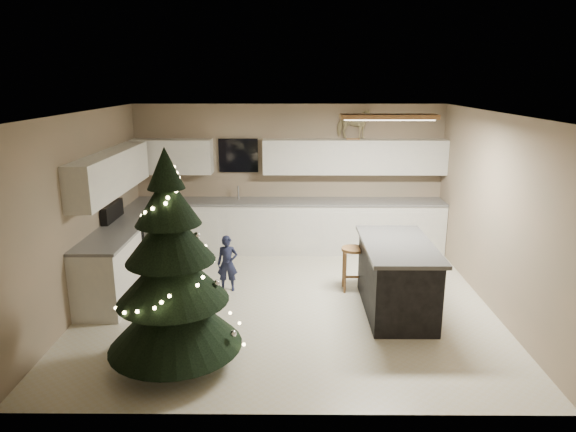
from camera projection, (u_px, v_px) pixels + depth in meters
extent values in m
plane|color=beige|center=(288.00, 302.00, 7.18)|extent=(5.50, 5.50, 0.00)
cube|color=#997D64|center=(289.00, 177.00, 9.26)|extent=(5.50, 0.02, 2.60)
cube|color=#997D64|center=(286.00, 284.00, 4.43)|extent=(5.50, 0.02, 2.60)
cube|color=#997D64|center=(83.00, 212.00, 6.87)|extent=(0.02, 5.00, 2.60)
cube|color=#997D64|center=(494.00, 212.00, 6.83)|extent=(0.02, 5.00, 2.60)
cube|color=silver|center=(288.00, 113.00, 6.51)|extent=(5.50, 5.00, 0.02)
cube|color=#965C38|center=(389.00, 116.00, 6.61)|extent=(1.25, 0.32, 0.06)
cube|color=white|center=(388.00, 119.00, 6.62)|extent=(1.15, 0.24, 0.02)
cube|color=silver|center=(289.00, 227.00, 9.19)|extent=(5.48, 0.60, 0.90)
cube|color=silver|center=(124.00, 257.00, 7.66)|extent=(0.60, 2.60, 0.90)
cube|color=slate|center=(289.00, 202.00, 9.06)|extent=(5.48, 0.62, 0.04)
cube|color=slate|center=(122.00, 226.00, 7.54)|extent=(0.62, 2.60, 0.04)
cube|color=silver|center=(172.00, 157.00, 9.00)|extent=(1.40, 0.35, 0.60)
cube|color=silver|center=(354.00, 157.00, 8.98)|extent=(3.20, 0.35, 0.60)
cube|color=silver|center=(112.00, 173.00, 7.46)|extent=(0.35, 2.60, 0.60)
cube|color=black|center=(238.00, 155.00, 9.14)|extent=(0.70, 0.04, 0.60)
cube|color=#99999E|center=(238.00, 203.00, 9.08)|extent=(0.55, 0.40, 0.06)
cylinder|color=#99999E|center=(238.00, 193.00, 9.14)|extent=(0.03, 0.03, 0.24)
cube|color=black|center=(132.00, 250.00, 7.95)|extent=(0.64, 0.75, 0.90)
cube|color=black|center=(112.00, 213.00, 7.80)|extent=(0.10, 0.75, 0.30)
cube|color=black|center=(396.00, 279.00, 6.80)|extent=(0.80, 1.60, 0.90)
cube|color=#393939|center=(398.00, 245.00, 6.68)|extent=(0.90, 1.70, 0.05)
cylinder|color=#965C38|center=(353.00, 249.00, 7.43)|extent=(0.34, 0.34, 0.04)
cylinder|color=#965C38|center=(345.00, 273.00, 7.40)|extent=(0.04, 0.04, 0.61)
cylinder|color=#965C38|center=(362.00, 273.00, 7.40)|extent=(0.04, 0.04, 0.61)
cylinder|color=#965C38|center=(343.00, 267.00, 7.63)|extent=(0.04, 0.04, 0.61)
cylinder|color=#965C38|center=(360.00, 267.00, 7.63)|extent=(0.04, 0.04, 0.61)
cube|color=#965C38|center=(352.00, 277.00, 7.54)|extent=(0.26, 0.03, 0.03)
cylinder|color=#3F2816|center=(177.00, 349.00, 5.61)|extent=(0.13, 0.13, 0.32)
cone|color=black|center=(174.00, 314.00, 5.50)|extent=(1.44, 1.44, 0.74)
cone|color=black|center=(172.00, 272.00, 5.37)|extent=(1.18, 1.18, 0.63)
cone|color=black|center=(169.00, 234.00, 5.26)|extent=(0.93, 0.93, 0.58)
cone|color=black|center=(167.00, 199.00, 5.17)|extent=(0.68, 0.68, 0.53)
cone|color=black|center=(165.00, 168.00, 5.09)|extent=(0.38, 0.38, 0.42)
sphere|color=#FFD88C|center=(245.00, 341.00, 5.57)|extent=(0.04, 0.04, 0.04)
sphere|color=#FFD88C|center=(241.00, 325.00, 5.81)|extent=(0.04, 0.04, 0.04)
sphere|color=#FFD88C|center=(229.00, 313.00, 6.01)|extent=(0.04, 0.04, 0.04)
sphere|color=#FFD88C|center=(213.00, 303.00, 6.14)|extent=(0.04, 0.04, 0.04)
sphere|color=#FFD88C|center=(193.00, 297.00, 6.17)|extent=(0.04, 0.04, 0.04)
sphere|color=#FFD88C|center=(172.00, 294.00, 6.12)|extent=(0.04, 0.04, 0.04)
sphere|color=#FFD88C|center=(151.00, 294.00, 6.00)|extent=(0.04, 0.04, 0.04)
sphere|color=#FFD88C|center=(134.00, 297.00, 5.81)|extent=(0.04, 0.04, 0.04)
sphere|color=#FFD88C|center=(122.00, 300.00, 5.59)|extent=(0.04, 0.04, 0.04)
sphere|color=#FFD88C|center=(116.00, 304.00, 5.36)|extent=(0.04, 0.04, 0.04)
sphere|color=#FFD88C|center=(119.00, 307.00, 5.16)|extent=(0.04, 0.04, 0.04)
sphere|color=#FFD88C|center=(129.00, 309.00, 5.01)|extent=(0.04, 0.04, 0.04)
sphere|color=#FFD88C|center=(145.00, 307.00, 4.93)|extent=(0.04, 0.04, 0.04)
sphere|color=#FFD88C|center=(164.00, 302.00, 4.91)|extent=(0.04, 0.04, 0.04)
sphere|color=#FFD88C|center=(184.00, 294.00, 4.96)|extent=(0.04, 0.04, 0.04)
sphere|color=#FFD88C|center=(199.00, 285.00, 5.06)|extent=(0.04, 0.04, 0.04)
sphere|color=#FFD88C|center=(209.00, 274.00, 5.19)|extent=(0.04, 0.04, 0.04)
sphere|color=#FFD88C|center=(213.00, 263.00, 5.33)|extent=(0.04, 0.04, 0.04)
sphere|color=#FFD88C|center=(211.00, 254.00, 5.47)|extent=(0.04, 0.04, 0.04)
sphere|color=#FFD88C|center=(204.00, 245.00, 5.57)|extent=(0.04, 0.04, 0.04)
sphere|color=#FFD88C|center=(194.00, 239.00, 5.63)|extent=(0.04, 0.04, 0.04)
sphere|color=#FFD88C|center=(181.00, 234.00, 5.64)|extent=(0.04, 0.04, 0.04)
sphere|color=#FFD88C|center=(169.00, 230.00, 5.60)|extent=(0.04, 0.04, 0.04)
sphere|color=#FFD88C|center=(157.00, 227.00, 5.52)|extent=(0.04, 0.04, 0.04)
sphere|color=#FFD88C|center=(148.00, 224.00, 5.42)|extent=(0.04, 0.04, 0.04)
sphere|color=#FFD88C|center=(143.00, 222.00, 5.30)|extent=(0.04, 0.04, 0.04)
sphere|color=#FFD88C|center=(141.00, 220.00, 5.18)|extent=(0.04, 0.04, 0.04)
sphere|color=#FFD88C|center=(143.00, 217.00, 5.09)|extent=(0.04, 0.04, 0.04)
sphere|color=#FFD88C|center=(148.00, 214.00, 5.02)|extent=(0.04, 0.04, 0.04)
sphere|color=#FFD88C|center=(156.00, 209.00, 4.98)|extent=(0.04, 0.04, 0.04)
sphere|color=#FFD88C|center=(164.00, 204.00, 4.98)|extent=(0.04, 0.04, 0.04)
sphere|color=#FFD88C|center=(171.00, 197.00, 5.00)|extent=(0.04, 0.04, 0.04)
sphere|color=#FFD88C|center=(176.00, 191.00, 5.03)|extent=(0.04, 0.04, 0.04)
sphere|color=#FFD88C|center=(178.00, 185.00, 5.07)|extent=(0.04, 0.04, 0.04)
sphere|color=#FFD88C|center=(178.00, 178.00, 5.11)|extent=(0.04, 0.04, 0.04)
sphere|color=#FFD88C|center=(177.00, 172.00, 5.13)|extent=(0.04, 0.04, 0.04)
sphere|color=#FFD88C|center=(173.00, 167.00, 5.14)|extent=(0.04, 0.04, 0.04)
sphere|color=#FFD88C|center=(170.00, 162.00, 5.13)|extent=(0.04, 0.04, 0.04)
sphere|color=silver|center=(235.00, 329.00, 5.54)|extent=(0.07, 0.07, 0.07)
sphere|color=silver|center=(154.00, 296.00, 5.96)|extent=(0.07, 0.07, 0.07)
sphere|color=silver|center=(146.00, 321.00, 4.97)|extent=(0.07, 0.07, 0.07)
sphere|color=silver|center=(216.00, 279.00, 5.54)|extent=(0.07, 0.07, 0.07)
sphere|color=silver|center=(147.00, 261.00, 5.59)|extent=(0.07, 0.07, 0.07)
sphere|color=silver|center=(163.00, 265.00, 4.99)|extent=(0.07, 0.07, 0.07)
sphere|color=silver|center=(194.00, 233.00, 5.43)|extent=(0.07, 0.07, 0.07)
sphere|color=silver|center=(150.00, 220.00, 5.29)|extent=(0.07, 0.07, 0.07)
sphere|color=silver|center=(169.00, 208.00, 5.04)|extent=(0.07, 0.07, 0.07)
sphere|color=silver|center=(173.00, 187.00, 5.21)|extent=(0.07, 0.07, 0.07)
sphere|color=silver|center=(162.00, 171.00, 5.10)|extent=(0.07, 0.07, 0.07)
imported|color=black|center=(227.00, 263.00, 7.48)|extent=(0.31, 0.21, 0.83)
cube|color=#965C38|center=(353.00, 139.00, 8.87)|extent=(0.23, 0.02, 0.02)
cube|color=#965C38|center=(353.00, 139.00, 8.94)|extent=(0.23, 0.02, 0.02)
imported|color=beige|center=(353.00, 124.00, 8.84)|extent=(0.65, 0.43, 0.50)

